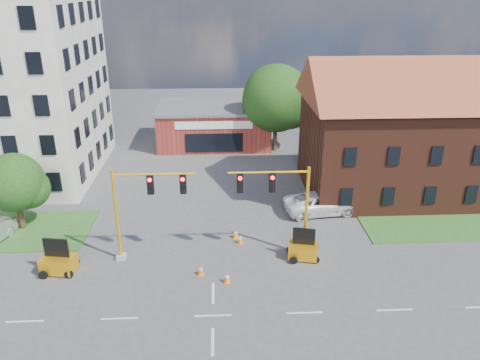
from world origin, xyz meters
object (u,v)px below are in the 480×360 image
(trailer_east, at_px, (303,249))
(trailer_west, at_px, (59,262))
(pickup_white, at_px, (322,203))
(signal_mast_west, at_px, (142,204))
(signal_mast_east, at_px, (281,201))

(trailer_east, bearing_deg, trailer_west, -162.93)
(trailer_west, distance_m, pickup_white, 19.44)
(signal_mast_west, relative_size, pickup_white, 1.06)
(trailer_west, xyz_separation_m, trailer_east, (15.38, 0.88, -0.05))
(signal_mast_west, height_order, pickup_white, signal_mast_west)
(signal_mast_west, xyz_separation_m, trailer_east, (10.19, -0.50, -3.26))
(signal_mast_east, height_order, trailer_east, signal_mast_east)
(trailer_west, height_order, trailer_east, trailer_west)
(pickup_white, bearing_deg, trailer_east, 150.45)
(signal_mast_east, bearing_deg, signal_mast_west, 180.00)
(signal_mast_west, distance_m, pickup_white, 14.47)
(signal_mast_east, height_order, pickup_white, signal_mast_east)
(signal_mast_west, bearing_deg, pickup_white, 25.35)
(signal_mast_west, distance_m, signal_mast_east, 8.71)
(signal_mast_west, distance_m, trailer_east, 10.72)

